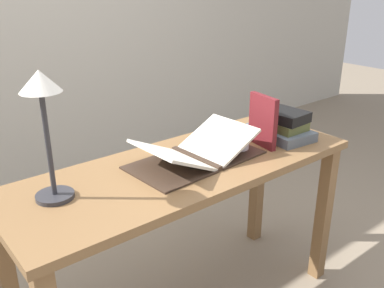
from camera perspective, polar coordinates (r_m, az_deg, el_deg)
wall_back at (r=3.26m, az=-22.13°, el=16.72°), size 8.00×0.06×2.60m
reading_desk at (r=1.82m, az=-0.79°, el=-6.12°), size 1.51×0.55×0.77m
open_book at (r=1.78m, az=0.54°, el=-1.18°), size 0.58×0.33×0.12m
book_stack_tall at (r=2.08m, az=11.82°, el=2.47°), size 0.22×0.31×0.13m
book_standing_upright at (r=1.94m, az=9.43°, el=3.04°), size 0.05×0.17×0.23m
reading_lamp at (r=1.46m, az=-19.25°, el=4.75°), size 0.14×0.14×0.45m
coffee_mug at (r=1.89m, az=6.41°, el=0.50°), size 0.09×0.10×0.09m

